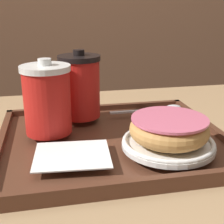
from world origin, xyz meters
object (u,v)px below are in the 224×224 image
object	(u,v)px
spoon	(162,108)
coffee_cup_rear	(80,86)
donut_chocolate_glazed	(169,129)
coffee_cup_front	(47,99)

from	to	relation	value
spoon	coffee_cup_rear	bearing A→B (deg)	-179.61
coffee_cup_rear	donut_chocolate_glazed	xyz separation A→B (m)	(0.12, -0.18, -0.03)
spoon	donut_chocolate_glazed	bearing A→B (deg)	-107.00
coffee_cup_rear	donut_chocolate_glazed	bearing A→B (deg)	-55.52
donut_chocolate_glazed	coffee_cup_front	bearing A→B (deg)	150.76
coffee_cup_front	spoon	bearing A→B (deg)	16.66
coffee_cup_rear	donut_chocolate_glazed	size ratio (longest dim) A/B	1.08
coffee_cup_front	donut_chocolate_glazed	world-z (taller)	coffee_cup_front
coffee_cup_rear	spoon	world-z (taller)	coffee_cup_rear
coffee_cup_front	spoon	distance (m)	0.27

